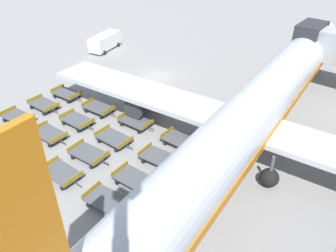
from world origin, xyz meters
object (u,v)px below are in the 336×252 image
object	(u,v)px
baggage_dolly_row_mid_a_col_c	(88,154)
baggage_dolly_row_mid_b_col_a	(44,105)
service_van	(105,41)
baggage_dolly_row_mid_a_col_a	(18,117)
baggage_dolly_row_far_col_c	(136,122)
baggage_dolly_row_near_col_b	(20,151)
baggage_dolly_row_mid_a_col_d	(135,179)
baggage_dolly_row_far_col_b	(99,108)
baggage_dolly_row_mid_b_col_b	(77,121)
baggage_dolly_row_far_col_a	(67,94)
baggage_dolly_row_mid_b_col_d	(160,158)
baggage_dolly_row_mid_a_col_b	(49,134)
baggage_dolly_row_near_col_c	(61,173)
baggage_dolly_row_far_col_d	(180,141)
airplane	(255,112)
baggage_dolly_row_near_col_d	(107,201)
baggage_dolly_row_mid_b_col_c	(114,138)

from	to	relation	value
baggage_dolly_row_mid_a_col_c	baggage_dolly_row_mid_b_col_a	xyz separation A→B (m)	(-9.57, 2.85, 0.00)
service_van	baggage_dolly_row_mid_a_col_a	bearing A→B (deg)	-69.08
baggage_dolly_row_far_col_c	service_van	bearing A→B (deg)	142.41
baggage_dolly_row_near_col_b	baggage_dolly_row_mid_b_col_a	bearing A→B (deg)	129.72
baggage_dolly_row_mid_a_col_d	baggage_dolly_row_mid_b_col_a	world-z (taller)	same
service_van	baggage_dolly_row_near_col_b	size ratio (longest dim) A/B	1.58
baggage_dolly_row_mid_b_col_a	baggage_dolly_row_far_col_b	bearing A→B (deg)	29.15
baggage_dolly_row_mid_b_col_b	baggage_dolly_row_far_col_a	size ratio (longest dim) A/B	1.00
baggage_dolly_row_mid_b_col_a	baggage_dolly_row_mid_b_col_d	size ratio (longest dim) A/B	1.00
baggage_dolly_row_mid_b_col_d	baggage_dolly_row_mid_a_col_b	bearing A→B (deg)	-162.84
baggage_dolly_row_mid_a_col_c	service_van	bearing A→B (deg)	131.87
baggage_dolly_row_mid_b_col_b	baggage_dolly_row_mid_a_col_d	bearing A→B (deg)	-17.02
baggage_dolly_row_mid_b_col_d	baggage_dolly_row_mid_b_col_a	bearing A→B (deg)	-179.70
baggage_dolly_row_mid_a_col_d	baggage_dolly_row_near_col_c	bearing A→B (deg)	-150.92
baggage_dolly_row_mid_a_col_b	baggage_dolly_row_far_col_b	distance (m)	5.68
baggage_dolly_row_near_col_c	baggage_dolly_row_far_col_d	world-z (taller)	same
baggage_dolly_row_far_col_c	baggage_dolly_row_far_col_d	world-z (taller)	same
baggage_dolly_row_mid_b_col_a	baggage_dolly_row_mid_a_col_b	bearing A→B (deg)	-31.73
airplane	baggage_dolly_row_far_col_b	xyz separation A→B (m)	(-14.34, -3.42, -2.92)
baggage_dolly_row_near_col_d	baggage_dolly_row_mid_b_col_b	size ratio (longest dim) A/B	1.01
baggage_dolly_row_near_col_d	baggage_dolly_row_far_col_d	bearing A→B (deg)	89.26
baggage_dolly_row_mid_b_col_a	baggage_dolly_row_far_col_a	size ratio (longest dim) A/B	1.00
baggage_dolly_row_mid_b_col_b	baggage_dolly_row_mid_b_col_c	distance (m)	4.73
baggage_dolly_row_mid_a_col_c	baggage_dolly_row_mid_b_col_d	bearing A→B (deg)	30.97
baggage_dolly_row_mid_a_col_d	baggage_dolly_row_mid_b_col_c	bearing A→B (deg)	149.28
baggage_dolly_row_mid_a_col_a	baggage_dolly_row_far_col_d	size ratio (longest dim) A/B	1.00
baggage_dolly_row_near_col_d	baggage_dolly_row_mid_b_col_b	bearing A→B (deg)	149.35
baggage_dolly_row_mid_a_col_b	baggage_dolly_row_mid_a_col_c	bearing A→B (deg)	0.86
baggage_dolly_row_far_col_a	baggage_dolly_row_far_col_d	size ratio (longest dim) A/B	1.00
baggage_dolly_row_mid_a_col_b	baggage_dolly_row_far_col_c	distance (m)	7.59
airplane	baggage_dolly_row_near_col_b	xyz separation A→B (m)	(-14.45, -11.98, -2.92)
service_van	baggage_dolly_row_mid_a_col_c	bearing A→B (deg)	-48.13
baggage_dolly_row_mid_a_col_c	baggage_dolly_row_mid_b_col_c	bearing A→B (deg)	86.78
baggage_dolly_row_near_col_d	baggage_dolly_row_mid_a_col_a	xyz separation A→B (m)	(-14.38, 2.70, 0.00)
baggage_dolly_row_near_col_b	baggage_dolly_row_far_col_b	distance (m)	8.56
baggage_dolly_row_mid_a_col_b	baggage_dolly_row_mid_a_col_c	world-z (taller)	same
airplane	baggage_dolly_row_mid_b_col_d	bearing A→B (deg)	-128.38
baggage_dolly_row_far_col_b	baggage_dolly_row_far_col_c	bearing A→B (deg)	3.05
baggage_dolly_row_mid_a_col_d	baggage_dolly_row_mid_b_col_b	xyz separation A→B (m)	(-9.48, 2.90, 0.00)
baggage_dolly_row_near_col_d	baggage_dolly_row_far_col_d	world-z (taller)	same
baggage_dolly_row_near_col_c	baggage_dolly_row_mid_a_col_b	size ratio (longest dim) A/B	1.00
baggage_dolly_row_far_col_b	baggage_dolly_row_far_col_d	bearing A→B (deg)	1.06
baggage_dolly_row_mid_a_col_a	baggage_dolly_row_far_col_b	world-z (taller)	same
baggage_dolly_row_mid_b_col_b	baggage_dolly_row_far_col_c	size ratio (longest dim) A/B	1.00
baggage_dolly_row_near_col_d	baggage_dolly_row_mid_a_col_c	bearing A→B (deg)	150.28
baggage_dolly_row_near_col_d	baggage_dolly_row_mid_a_col_a	distance (m)	14.63
airplane	baggage_dolly_row_mid_a_col_a	distance (m)	21.51
baggage_dolly_row_near_col_b	baggage_dolly_row_near_col_d	size ratio (longest dim) A/B	0.99
baggage_dolly_row_mid_a_col_a	baggage_dolly_row_mid_a_col_b	world-z (taller)	same
service_van	baggage_dolly_row_near_col_d	bearing A→B (deg)	-44.83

